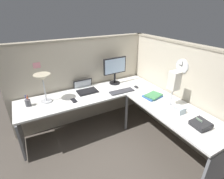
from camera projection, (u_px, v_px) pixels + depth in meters
ground_plane at (123, 136)px, 2.97m from camera, size 6.80×6.80×0.00m
cubicle_wall_back at (83, 82)px, 3.15m from camera, size 2.57×0.12×1.58m
cubicle_wall_right at (178, 91)px, 2.79m from camera, size 0.12×2.37×1.58m
desk at (118, 109)px, 2.59m from camera, size 2.35×2.15×0.73m
monitor at (115, 69)px, 3.11m from camera, size 0.46×0.20×0.50m
laptop at (85, 88)px, 2.98m from camera, size 0.34×0.38×0.22m
keyboard at (122, 91)px, 2.90m from camera, size 0.43×0.15×0.02m
computer_mouse at (136, 87)px, 3.05m from camera, size 0.06×0.10×0.03m
desk_lamp_dome at (43, 80)px, 2.46m from camera, size 0.24×0.24×0.44m
pen_cup at (28, 103)px, 2.47m from camera, size 0.08×0.08×0.18m
cell_phone at (74, 100)px, 2.63m from camera, size 0.07×0.15×0.01m
office_phone at (201, 125)px, 2.03m from camera, size 0.21×0.22×0.11m
book_stack at (153, 96)px, 2.73m from camera, size 0.32×0.26×0.04m
desk_lamp_paper at (174, 82)px, 2.34m from camera, size 0.13×0.13×0.53m
tissue_box at (180, 110)px, 2.31m from camera, size 0.12×0.12×0.09m
wall_clock at (182, 66)px, 2.54m from camera, size 0.04×0.22×0.22m
pinned_note_leftmost at (37, 65)px, 2.61m from camera, size 0.11×0.00×0.09m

